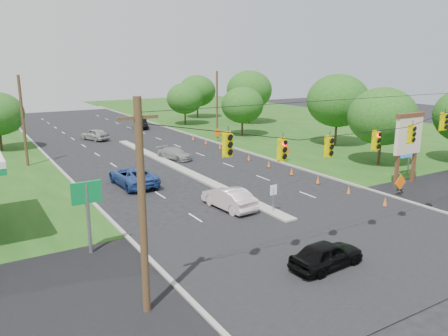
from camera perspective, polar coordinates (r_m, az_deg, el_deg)
ground at (r=26.44m, az=14.44°, el=-9.53°), size 160.00×160.00×0.00m
grass_right at (r=61.08m, az=20.93°, el=3.20°), size 40.00×160.00×0.06m
cross_street at (r=26.44m, az=14.44°, el=-9.53°), size 160.00×14.00×0.02m
curb_left at (r=48.43m, az=-21.42°, el=0.58°), size 0.25×110.00×0.16m
curb_right at (r=55.33m, az=-0.43°, el=3.09°), size 0.25×110.00×0.16m
median at (r=42.92m, az=-5.86°, el=-0.13°), size 1.00×34.00×0.18m
median_sign at (r=30.13m, az=6.47°, el=-3.30°), size 0.55×0.06×2.05m
signal_span at (r=24.24m, az=16.73°, el=0.57°), size 25.60×0.32×9.00m
utility_pole_far_left at (r=47.35m, az=-24.76°, el=5.53°), size 0.28×0.28×9.00m
utility_pole_far_right at (r=60.17m, az=-0.92°, el=8.28°), size 0.28×0.28×9.00m
pylon_sign at (r=39.88m, az=22.97°, el=3.65°), size 5.90×2.30×6.12m
cone_0 at (r=33.82m, az=20.30°, el=-4.15°), size 0.32×0.32×0.70m
cone_1 at (r=35.97m, az=15.97°, el=-2.77°), size 0.32×0.32×0.70m
cone_2 at (r=38.32m, az=12.16°, el=-1.53°), size 0.32×0.32×0.70m
cone_3 at (r=40.84m, az=8.81°, el=-0.44°), size 0.32×0.32×0.70m
cone_4 at (r=43.49m, az=5.86°, el=0.53°), size 0.32×0.32×0.70m
cone_5 at (r=46.26m, az=3.26°, el=1.38°), size 0.32×0.32×0.70m
cone_6 at (r=49.12m, az=0.95°, el=2.13°), size 0.32×0.32×0.70m
cone_7 at (r=52.35m, az=-0.53°, el=2.87°), size 0.32×0.32×0.70m
cone_8 at (r=55.34m, az=-2.39°, el=3.45°), size 0.32×0.32×0.70m
cone_9 at (r=58.38m, az=-4.05°, el=3.97°), size 0.32×0.32×0.70m
work_sign_0 at (r=36.43m, az=22.04°, el=-1.84°), size 1.27×0.58×1.37m
work_sign_1 at (r=45.86m, az=8.04°, el=2.11°), size 1.27×0.58×1.37m
work_sign_2 at (r=57.19m, az=-0.85°, el=4.55°), size 1.27×0.58×1.37m
tree_7 at (r=46.14m, az=19.99°, el=6.35°), size 6.72×6.72×7.84m
tree_8 at (r=55.67m, az=14.64°, el=8.51°), size 7.56×7.56×8.82m
tree_9 at (r=61.19m, az=2.42°, el=8.21°), size 5.88×5.88×6.86m
tree_10 at (r=73.82m, az=3.33°, el=10.12°), size 7.56×7.56×8.82m
tree_11 at (r=81.20m, az=-3.52°, el=10.01°), size 6.72×6.72×7.84m
tree_12 at (r=72.31m, az=-5.15°, el=9.03°), size 5.88×5.88×6.86m
black_sedan at (r=23.16m, az=13.26°, el=-10.95°), size 4.33×1.99×1.44m
white_sedan at (r=31.12m, az=0.63°, el=-3.96°), size 2.06×4.88×1.57m
blue_pickup at (r=37.68m, az=-11.80°, el=-1.03°), size 2.90×5.99×1.64m
silver_car_far at (r=47.15m, az=-6.45°, el=1.90°), size 3.05×4.68×1.26m
silver_car_oncoming at (r=60.76m, az=-16.52°, el=4.23°), size 3.30×4.88×1.54m
dark_car_receding at (r=69.82m, az=-10.80°, el=5.75°), size 2.93×5.16×1.61m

